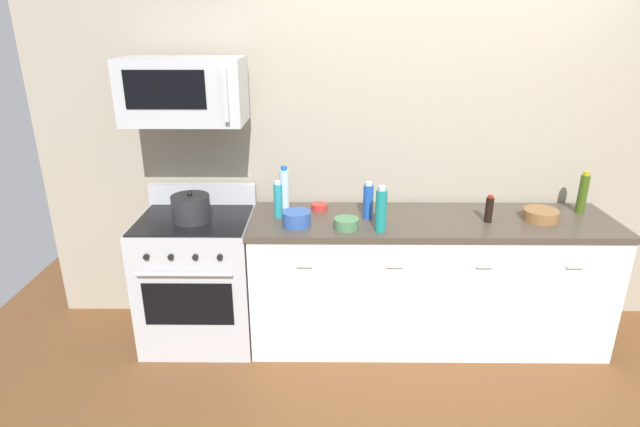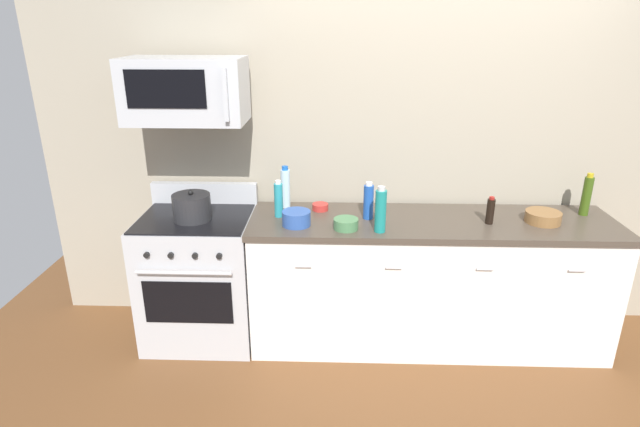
{
  "view_description": "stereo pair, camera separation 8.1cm",
  "coord_description": "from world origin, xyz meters",
  "px_view_note": "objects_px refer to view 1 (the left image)",
  "views": [
    {
      "loc": [
        -0.72,
        -3.2,
        2.16
      ],
      "look_at": [
        -0.75,
        -0.05,
        0.97
      ],
      "focal_mm": 28.89,
      "sensor_mm": 36.0,
      "label": 1
    },
    {
      "loc": [
        -0.64,
        -3.2,
        2.16
      ],
      "look_at": [
        -0.75,
        -0.05,
        0.97
      ],
      "focal_mm": 28.89,
      "sensor_mm": 36.0,
      "label": 2
    }
  ],
  "objects_px": {
    "bottle_dish_soap": "(278,200)",
    "bottle_water_clear": "(284,188)",
    "bottle_soda_blue": "(368,201)",
    "stockpot": "(191,208)",
    "microwave": "(184,91)",
    "bottle_soy_sauce_dark": "(489,209)",
    "bowl_green_glaze": "(346,223)",
    "bowl_red_small": "(319,207)",
    "bottle_sparkling_teal": "(381,210)",
    "bowl_blue_mixing": "(297,218)",
    "bottle_olive_oil": "(583,193)",
    "bowl_wooden_salad": "(541,215)",
    "range_oven": "(200,278)"
  },
  "relations": [
    {
      "from": "microwave",
      "to": "bottle_sparkling_teal",
      "type": "xyz_separation_m",
      "value": [
        1.22,
        -0.26,
        -0.69
      ]
    },
    {
      "from": "bottle_soy_sauce_dark",
      "to": "bottle_olive_oil",
      "type": "xyz_separation_m",
      "value": [
        0.69,
        0.18,
        0.05
      ]
    },
    {
      "from": "bottle_olive_oil",
      "to": "bottle_sparkling_teal",
      "type": "xyz_separation_m",
      "value": [
        -1.41,
        -0.35,
        0.0
      ]
    },
    {
      "from": "microwave",
      "to": "bottle_soy_sauce_dark",
      "type": "bearing_deg",
      "value": -2.91
    },
    {
      "from": "bottle_soda_blue",
      "to": "bowl_wooden_salad",
      "type": "relative_size",
      "value": 1.11
    },
    {
      "from": "range_oven",
      "to": "bowl_blue_mixing",
      "type": "height_order",
      "value": "range_oven"
    },
    {
      "from": "microwave",
      "to": "bowl_wooden_salad",
      "type": "xyz_separation_m",
      "value": [
        2.3,
        -0.07,
        -0.79
      ]
    },
    {
      "from": "bottle_soy_sauce_dark",
      "to": "bottle_water_clear",
      "type": "height_order",
      "value": "bottle_water_clear"
    },
    {
      "from": "stockpot",
      "to": "bottle_sparkling_teal",
      "type": "bearing_deg",
      "value": -7.53
    },
    {
      "from": "stockpot",
      "to": "bottle_dish_soap",
      "type": "bearing_deg",
      "value": 7.99
    },
    {
      "from": "bottle_dish_soap",
      "to": "bowl_green_glaze",
      "type": "xyz_separation_m",
      "value": [
        0.45,
        -0.2,
        -0.08
      ]
    },
    {
      "from": "range_oven",
      "to": "bowl_green_glaze",
      "type": "bearing_deg",
      "value": -9.93
    },
    {
      "from": "range_oven",
      "to": "stockpot",
      "type": "distance_m",
      "value": 0.54
    },
    {
      "from": "bottle_soy_sauce_dark",
      "to": "stockpot",
      "type": "height_order",
      "value": "stockpot"
    },
    {
      "from": "bottle_soy_sauce_dark",
      "to": "bowl_blue_mixing",
      "type": "relative_size",
      "value": 0.99
    },
    {
      "from": "bottle_sparkling_teal",
      "to": "stockpot",
      "type": "bearing_deg",
      "value": 172.47
    },
    {
      "from": "bowl_blue_mixing",
      "to": "bowl_green_glaze",
      "type": "relative_size",
      "value": 1.17
    },
    {
      "from": "bottle_water_clear",
      "to": "bottle_sparkling_teal",
      "type": "xyz_separation_m",
      "value": [
        0.63,
        -0.43,
        -0.0
      ]
    },
    {
      "from": "bottle_soy_sauce_dark",
      "to": "bottle_olive_oil",
      "type": "bearing_deg",
      "value": 15.06
    },
    {
      "from": "bottle_sparkling_teal",
      "to": "bottle_soda_blue",
      "type": "height_order",
      "value": "bottle_sparkling_teal"
    },
    {
      "from": "stockpot",
      "to": "bottle_soy_sauce_dark",
      "type": "bearing_deg",
      "value": -0.03
    },
    {
      "from": "bottle_soy_sauce_dark",
      "to": "bowl_red_small",
      "type": "relative_size",
      "value": 1.63
    },
    {
      "from": "bowl_green_glaze",
      "to": "bowl_red_small",
      "type": "bearing_deg",
      "value": 117.21
    },
    {
      "from": "bowl_green_glaze",
      "to": "bottle_dish_soap",
      "type": "bearing_deg",
      "value": 155.59
    },
    {
      "from": "stockpot",
      "to": "bowl_wooden_salad",
      "type": "bearing_deg",
      "value": 0.82
    },
    {
      "from": "bottle_dish_soap",
      "to": "bottle_olive_oil",
      "type": "height_order",
      "value": "bottle_olive_oil"
    },
    {
      "from": "bottle_water_clear",
      "to": "bottle_sparkling_teal",
      "type": "relative_size",
      "value": 1.01
    },
    {
      "from": "bottle_soda_blue",
      "to": "stockpot",
      "type": "xyz_separation_m",
      "value": [
        -1.16,
        -0.06,
        -0.03
      ]
    },
    {
      "from": "bottle_olive_oil",
      "to": "bowl_blue_mixing",
      "type": "bearing_deg",
      "value": -172.49
    },
    {
      "from": "bottle_olive_oil",
      "to": "bowl_blue_mixing",
      "type": "distance_m",
      "value": 1.96
    },
    {
      "from": "bottle_soda_blue",
      "to": "bowl_blue_mixing",
      "type": "bearing_deg",
      "value": -163.85
    },
    {
      "from": "microwave",
      "to": "bottle_soy_sauce_dark",
      "type": "height_order",
      "value": "microwave"
    },
    {
      "from": "microwave",
      "to": "stockpot",
      "type": "relative_size",
      "value": 2.99
    },
    {
      "from": "bowl_wooden_salad",
      "to": "bowl_blue_mixing",
      "type": "xyz_separation_m",
      "value": [
        -1.61,
        -0.1,
        0.01
      ]
    },
    {
      "from": "bottle_sparkling_teal",
      "to": "bowl_blue_mixing",
      "type": "xyz_separation_m",
      "value": [
        -0.53,
        0.09,
        -0.09
      ]
    },
    {
      "from": "bowl_green_glaze",
      "to": "bowl_red_small",
      "type": "distance_m",
      "value": 0.38
    },
    {
      "from": "microwave",
      "to": "bowl_green_glaze",
      "type": "relative_size",
      "value": 4.72
    },
    {
      "from": "bottle_olive_oil",
      "to": "stockpot",
      "type": "relative_size",
      "value": 1.17
    },
    {
      "from": "bowl_wooden_salad",
      "to": "stockpot",
      "type": "bearing_deg",
      "value": -179.18
    },
    {
      "from": "range_oven",
      "to": "bowl_wooden_salad",
      "type": "distance_m",
      "value": 2.35
    },
    {
      "from": "range_oven",
      "to": "stockpot",
      "type": "relative_size",
      "value": 4.29
    },
    {
      "from": "microwave",
      "to": "bowl_blue_mixing",
      "type": "xyz_separation_m",
      "value": [
        0.69,
        -0.17,
        -0.78
      ]
    },
    {
      "from": "bottle_dish_soap",
      "to": "bottle_water_clear",
      "type": "height_order",
      "value": "bottle_water_clear"
    },
    {
      "from": "bottle_soy_sauce_dark",
      "to": "bottle_sparkling_teal",
      "type": "height_order",
      "value": "bottle_sparkling_teal"
    },
    {
      "from": "bottle_sparkling_teal",
      "to": "bottle_soda_blue",
      "type": "distance_m",
      "value": 0.23
    },
    {
      "from": "range_oven",
      "to": "bottle_soda_blue",
      "type": "bearing_deg",
      "value": 0.51
    },
    {
      "from": "bottle_water_clear",
      "to": "bowl_green_glaze",
      "type": "bearing_deg",
      "value": -43.22
    },
    {
      "from": "bottle_water_clear",
      "to": "bottle_soda_blue",
      "type": "height_order",
      "value": "bottle_water_clear"
    },
    {
      "from": "bottle_olive_oil",
      "to": "bottle_soy_sauce_dark",
      "type": "bearing_deg",
      "value": -164.94
    },
    {
      "from": "bottle_olive_oil",
      "to": "bowl_red_small",
      "type": "relative_size",
      "value": 2.6
    }
  ]
}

